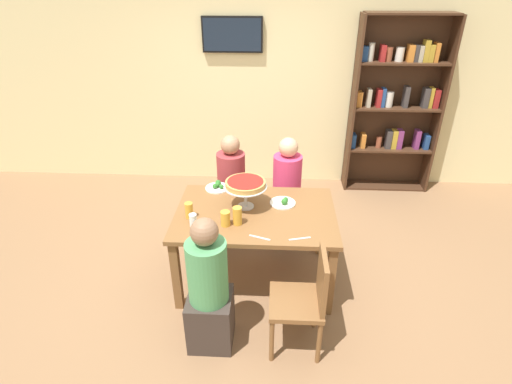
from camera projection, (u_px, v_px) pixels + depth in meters
ground_plane at (255, 277)px, 3.92m from camera, size 12.00×12.00×0.00m
rear_partition at (265, 79)px, 5.16m from camera, size 8.00×0.12×2.80m
dining_table at (255, 221)px, 3.60m from camera, size 1.42×0.97×0.74m
bookshelf at (396, 104)px, 5.05m from camera, size 1.10×0.30×2.21m
television at (232, 35)px, 4.84m from camera, size 0.74×0.05×0.42m
diner_far_left at (232, 192)px, 4.39m from camera, size 0.34×0.34×1.15m
diner_near_left at (209, 293)px, 3.02m from camera, size 0.34×0.34×1.15m
diner_far_right at (286, 195)px, 4.33m from camera, size 0.34×0.34×1.15m
chair_near_right at (306, 297)px, 2.99m from camera, size 0.40×0.40×0.87m
deep_dish_pizza_stand at (245, 185)px, 3.53m from camera, size 0.39×0.39×0.26m
salad_plate_near_diner at (218, 187)px, 3.94m from camera, size 0.23×0.23×0.07m
salad_plate_far_diner at (283, 202)px, 3.68m from camera, size 0.24×0.24×0.07m
beer_glass_amber_tall at (189, 210)px, 3.45m from camera, size 0.07×0.07×0.14m
beer_glass_amber_short at (225, 219)px, 3.35m from camera, size 0.08×0.08×0.13m
beer_glass_amber_spare at (237, 216)px, 3.36m from camera, size 0.08×0.08×0.16m
water_glass_clear_near at (193, 220)px, 3.34m from camera, size 0.06×0.06×0.11m
cutlery_fork_near at (260, 238)px, 3.22m from camera, size 0.18×0.07×0.00m
cutlery_knife_near at (300, 239)px, 3.20m from camera, size 0.18×0.06×0.00m
cutlery_fork_far at (206, 233)px, 3.27m from camera, size 0.18×0.05×0.00m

